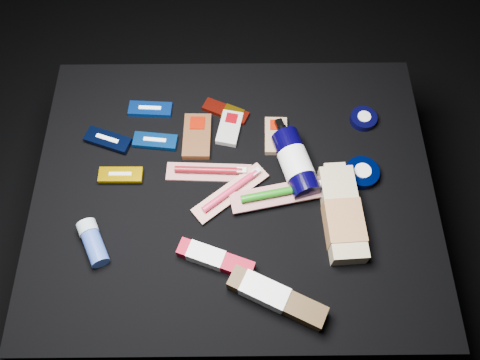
{
  "coord_description": "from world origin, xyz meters",
  "views": [
    {
      "loc": [
        0.01,
        -0.5,
        1.43
      ],
      "look_at": [
        0.01,
        0.01,
        0.42
      ],
      "focal_mm": 35.0,
      "sensor_mm": 36.0,
      "label": 1
    }
  ],
  "objects_px": {
    "deodorant_stick": "(93,242)",
    "toothpaste_carton_red": "(212,258)",
    "lotion_bottle": "(296,163)",
    "bodywash_bottle": "(342,216)"
  },
  "relations": [
    {
      "from": "bodywash_bottle",
      "to": "toothpaste_carton_red",
      "type": "relative_size",
      "value": 1.38
    },
    {
      "from": "deodorant_stick",
      "to": "toothpaste_carton_red",
      "type": "distance_m",
      "value": 0.27
    },
    {
      "from": "bodywash_bottle",
      "to": "toothpaste_carton_red",
      "type": "distance_m",
      "value": 0.32
    },
    {
      "from": "bodywash_bottle",
      "to": "lotion_bottle",
      "type": "bearing_deg",
      "value": 123.66
    },
    {
      "from": "lotion_bottle",
      "to": "bodywash_bottle",
      "type": "distance_m",
      "value": 0.17
    },
    {
      "from": "lotion_bottle",
      "to": "toothpaste_carton_red",
      "type": "distance_m",
      "value": 0.31
    },
    {
      "from": "lotion_bottle",
      "to": "deodorant_stick",
      "type": "height_order",
      "value": "lotion_bottle"
    },
    {
      "from": "lotion_bottle",
      "to": "toothpaste_carton_red",
      "type": "xyz_separation_m",
      "value": [
        -0.2,
        -0.23,
        -0.02
      ]
    },
    {
      "from": "lotion_bottle",
      "to": "bodywash_bottle",
      "type": "relative_size",
      "value": 0.92
    },
    {
      "from": "lotion_bottle",
      "to": "bodywash_bottle",
      "type": "xyz_separation_m",
      "value": [
        0.1,
        -0.13,
        -0.01
      ]
    }
  ]
}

